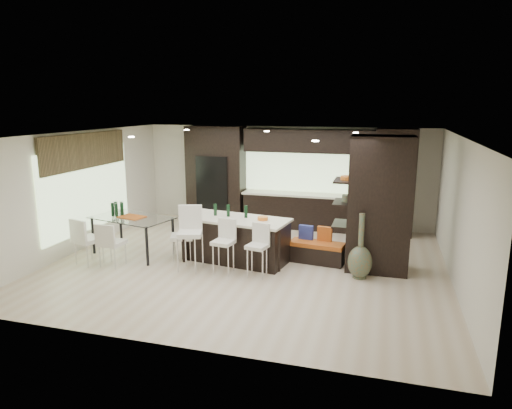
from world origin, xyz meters
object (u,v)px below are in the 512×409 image
(bench, at_px, (317,252))
(dining_table, at_px, (133,236))
(stool_mid, at_px, (223,252))
(floor_vase, at_px, (361,246))
(kitchen_island, at_px, (236,239))
(chair_end, at_px, (182,240))
(chair_near, at_px, (112,246))
(chair_far, at_px, (89,243))
(stool_left, at_px, (190,245))
(stool_right, at_px, (257,256))

(bench, height_order, dining_table, dining_table)
(stool_mid, distance_m, floor_vase, 2.66)
(floor_vase, bearing_deg, bench, 144.64)
(kitchen_island, distance_m, chair_end, 1.17)
(chair_near, distance_m, chair_end, 1.44)
(bench, relative_size, chair_end, 1.34)
(stool_mid, height_order, floor_vase, floor_vase)
(chair_far, bearing_deg, kitchen_island, 37.04)
(kitchen_island, relative_size, dining_table, 1.28)
(stool_left, bearing_deg, kitchen_island, 32.05)
(stool_left, height_order, stool_right, stool_left)
(stool_mid, xyz_separation_m, stool_right, (0.69, 0.01, -0.02))
(bench, xyz_separation_m, chair_near, (-4.03, -1.38, 0.21))
(floor_vase, xyz_separation_m, dining_table, (-4.96, 0.08, -0.22))
(floor_vase, xyz_separation_m, chair_far, (-5.51, -0.74, -0.18))
(stool_right, relative_size, bench, 0.73)
(floor_vase, relative_size, dining_table, 0.73)
(stool_right, distance_m, chair_far, 3.60)
(stool_left, xyz_separation_m, stool_right, (1.38, 0.05, -0.11))
(stool_mid, distance_m, bench, 2.04)
(chair_end, bearing_deg, dining_table, 68.76)
(bench, relative_size, chair_far, 1.26)
(stool_mid, bearing_deg, chair_end, 162.58)
(kitchen_island, distance_m, floor_vase, 2.63)
(kitchen_island, relative_size, chair_near, 2.62)
(kitchen_island, height_order, dining_table, kitchen_island)
(kitchen_island, relative_size, chair_far, 2.46)
(floor_vase, bearing_deg, stool_right, -166.19)
(bench, xyz_separation_m, chair_far, (-4.58, -1.40, 0.24))
(chair_near, bearing_deg, chair_far, -175.28)
(chair_end, bearing_deg, stool_mid, -137.25)
(stool_mid, height_order, dining_table, stool_mid)
(bench, height_order, chair_end, chair_end)
(stool_left, xyz_separation_m, dining_table, (-1.65, 0.60, -0.11))
(bench, distance_m, chair_end, 2.90)
(stool_right, xyz_separation_m, dining_table, (-3.04, 0.55, 0.00))
(stool_mid, height_order, chair_near, stool_mid)
(stool_left, relative_size, stool_mid, 1.21)
(stool_left, relative_size, dining_table, 0.60)
(kitchen_island, relative_size, bench, 1.95)
(stool_mid, relative_size, chair_near, 1.02)
(stool_right, bearing_deg, chair_near, -163.81)
(stool_left, bearing_deg, bench, 8.62)
(stool_right, bearing_deg, floor_vase, 25.23)
(kitchen_island, height_order, stool_mid, kitchen_island)
(chair_far, bearing_deg, dining_table, 73.55)
(stool_left, height_order, chair_end, stool_left)
(stool_right, height_order, dining_table, dining_table)
(stool_left, xyz_separation_m, chair_near, (-1.65, -0.21, -0.10))
(dining_table, distance_m, chair_far, 0.99)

